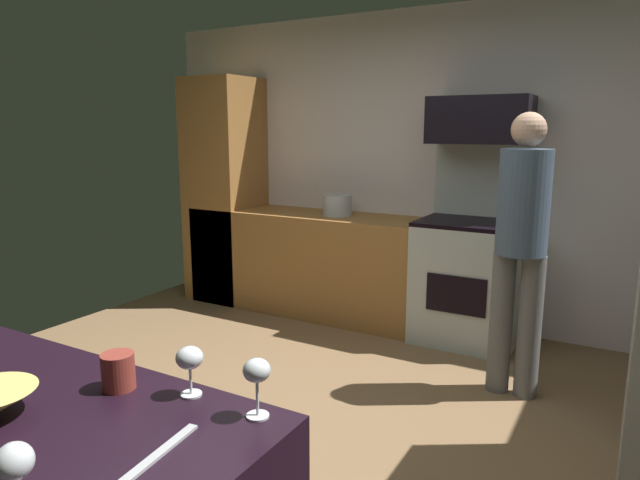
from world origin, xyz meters
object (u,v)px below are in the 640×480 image
Objects in this scene: wine_glass_far at (15,465)px; person_cook at (521,241)px; oven_range at (469,276)px; wine_glass_mid at (190,360)px; stock_pot at (337,205)px; wine_glass_near at (257,374)px; mug_coffee at (118,371)px; microwave at (480,120)px.

person_cook is at bearing 82.66° from wine_glass_far.
wine_glass_mid is (0.05, -3.14, 0.49)m from oven_range.
person_cook is (0.50, -0.78, 0.46)m from oven_range.
stock_pot is (-1.66, 0.78, 0.02)m from person_cook.
stock_pot reaches higher than wine_glass_near.
mug_coffee is at bearing -105.16° from person_cook.
microwave is at bearing 90.85° from wine_glass_mid.
microwave is at bearing 91.87° from wine_glass_far.
oven_range reaches higher than wine_glass_mid.
stock_pot is (-1.16, 0.01, 0.47)m from oven_range.
microwave is 7.03× the size of mug_coffee.
wine_glass_far is (-0.16, -0.54, -0.00)m from wine_glass_near.
wine_glass_near is 0.57m from wine_glass_far.
oven_range is 3.20m from wine_glass_near.
wine_glass_far is 1.55× the size of mug_coffee.
oven_range is at bearing 91.91° from wine_glass_far.
mug_coffee is at bearing -161.35° from wine_glass_mid.
person_cook is at bearing 74.84° from mug_coffee.
wine_glass_near is at bearing -84.90° from oven_range.
oven_range is 1.25m from stock_pot.
mug_coffee is (-0.66, -2.43, -0.02)m from person_cook.
wine_glass_far is (0.12, -3.78, -0.68)m from microwave.
wine_glass_near is at bearing 8.34° from mug_coffee.
stock_pot is at bearing 107.28° from mug_coffee.
mug_coffee is 3.37m from stock_pot.
microwave is 4.55× the size of wine_glass_far.
mug_coffee is (-0.16, -3.21, 0.44)m from oven_range.
stock_pot is at bearing 111.03° from wine_glass_mid.
wine_glass_far is (0.08, -0.55, 0.01)m from wine_glass_mid.
person_cook is 1.84m from stock_pot.
stock_pot is (-1.21, 3.15, -0.02)m from wine_glass_mid.
person_cook is 2.52m from mug_coffee.
wine_glass_mid is (-0.45, -2.36, 0.03)m from person_cook.
wine_glass_far reaches higher than wine_glass_mid.
microwave is 5.14× the size of wine_glass_mid.
person_cook is at bearing -59.97° from microwave.
wine_glass_far is 3.91m from stock_pot.
wine_glass_mid is 0.89× the size of wine_glass_far.
microwave is 3.31m from wine_glass_near.
oven_range is 3.24m from mug_coffee.
wine_glass_near reaches higher than mug_coffee.
microwave reaches higher than wine_glass_near.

